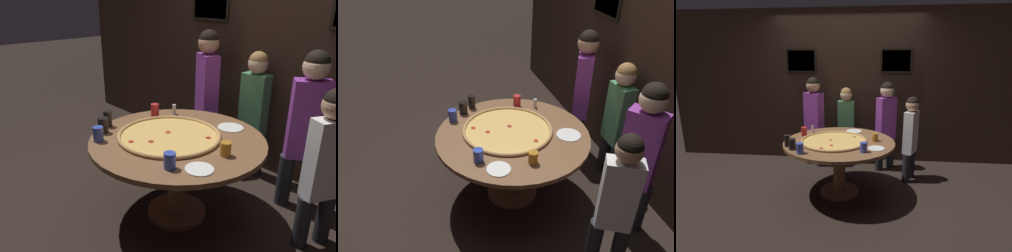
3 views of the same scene
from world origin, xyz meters
The scene contains 17 objects.
ground_plane centered at (0.00, 0.00, 0.00)m, with size 24.00×24.00×0.00m, color black.
back_wall centered at (0.00, 1.32, 1.30)m, with size 6.40×0.08×2.60m.
dining_table centered at (0.00, 0.00, 0.59)m, with size 1.44×1.44×0.74m.
giant_pizza centered at (-0.07, -0.03, 0.75)m, with size 0.86×0.86×0.03m.
drink_cup_near_right centered at (-0.51, 0.20, 0.80)m, with size 0.08×0.08×0.12m, color #B22328.
drink_cup_centre_back centered at (-0.51, -0.38, 0.81)m, with size 0.09×0.09×0.13m, color black.
drink_cup_near_left centered at (0.46, 0.04, 0.79)m, with size 0.08×0.08×0.11m, color #BC7A23.
drink_cup_far_right centered at (-0.60, -0.28, 0.81)m, with size 0.07×0.07×0.14m, color black.
drink_cup_by_shaker centered at (0.33, -0.39, 0.80)m, with size 0.08×0.08×0.12m, color #384CB7.
drink_cup_far_left centered at (-0.38, -0.51, 0.80)m, with size 0.08×0.08×0.12m, color #384CB7.
white_plate_beside_cup centered at (0.16, 0.49, 0.74)m, with size 0.23×0.23×0.01m, color white.
white_plate_left_side centered at (0.48, -0.25, 0.74)m, with size 0.20×0.20×0.01m, color white.
condiment_shaker centered at (-0.43, 0.37, 0.79)m, with size 0.04×0.04×0.10m.
diner_centre_back centered at (-0.54, 0.97, 0.85)m, with size 0.39×0.30×1.50m.
diner_side_right centered at (0.99, 0.51, 0.72)m, with size 0.25×0.33×1.26m.
diner_far_right centered at (0.65, 0.90, 0.81)m, with size 0.37×0.31×1.43m.
diner_far_left centered at (-0.01, 1.11, 0.75)m, with size 0.33×0.20×1.32m.
Camera 3 is at (0.39, -3.23, 1.77)m, focal length 28.00 mm.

